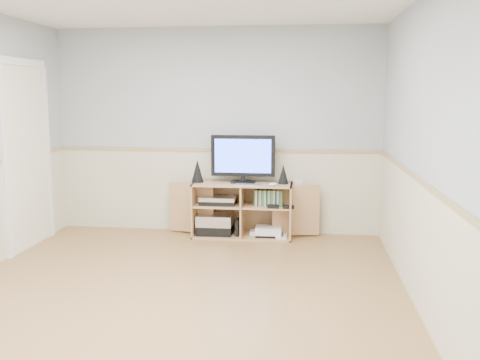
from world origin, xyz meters
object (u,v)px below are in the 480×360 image
object	(u,v)px
monitor	(243,157)
keyboard	(248,185)
media_cabinet	(243,208)
game_consoles	(267,232)

from	to	relation	value
monitor	keyboard	size ratio (longest dim) A/B	2.46
media_cabinet	monitor	distance (m)	0.63
keyboard	game_consoles	world-z (taller)	keyboard
media_cabinet	monitor	xyz separation A→B (m)	(0.00, -0.01, 0.63)
media_cabinet	game_consoles	bearing A→B (deg)	-12.28
media_cabinet	game_consoles	world-z (taller)	media_cabinet
monitor	keyboard	world-z (taller)	monitor
monitor	keyboard	xyz separation A→B (m)	(0.08, -0.19, -0.30)
keyboard	media_cabinet	bearing A→B (deg)	119.54
media_cabinet	monitor	world-z (taller)	monitor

